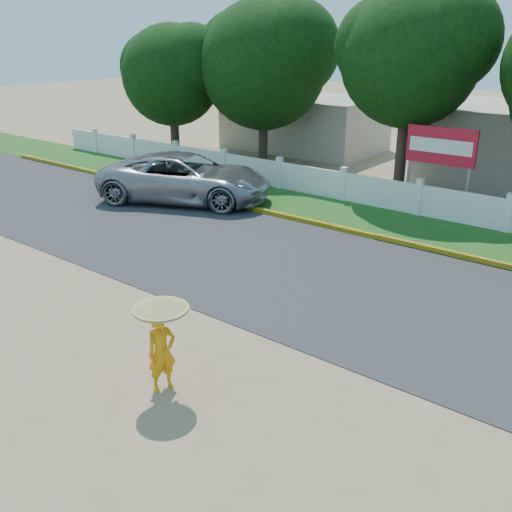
{
  "coord_description": "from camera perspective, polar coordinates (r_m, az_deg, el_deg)",
  "views": [
    {
      "loc": [
        7.39,
        -7.43,
        6.02
      ],
      "look_at": [
        0.0,
        2.0,
        1.3
      ],
      "focal_mm": 40.0,
      "sensor_mm": 36.0,
      "label": 1
    }
  ],
  "objects": [
    {
      "name": "road",
      "position": [
        15.27,
        5.8,
        -1.8
      ],
      "size": [
        60.0,
        7.0,
        0.02
      ],
      "primitive_type": "cube",
      "color": "#38383A",
      "rests_on": "ground"
    },
    {
      "name": "curb",
      "position": [
        18.15,
        11.87,
        1.92
      ],
      "size": [
        40.0,
        0.18,
        0.16
      ],
      "primitive_type": "cube",
      "color": "yellow",
      "rests_on": "ground"
    },
    {
      "name": "vehicle",
      "position": [
        21.87,
        -7.08,
        7.78
      ],
      "size": [
        7.1,
        5.35,
        1.79
      ],
      "primitive_type": "imported",
      "rotation": [
        0.0,
        0.0,
        1.99
      ],
      "color": "#95989C",
      "rests_on": "ground"
    },
    {
      "name": "grass_verge",
      "position": [
        19.64,
        14.11,
        3.03
      ],
      "size": [
        60.0,
        3.5,
        0.03
      ],
      "primitive_type": "cube",
      "color": "#2D601E",
      "rests_on": "ground"
    },
    {
      "name": "monk_with_parasol",
      "position": [
        10.12,
        -9.47,
        -7.28
      ],
      "size": [
        1.01,
        1.01,
        1.84
      ],
      "color": "orange",
      "rests_on": "ground"
    },
    {
      "name": "billboard",
      "position": [
        21.36,
        17.97,
        10.01
      ],
      "size": [
        2.5,
        0.13,
        2.95
      ],
      "color": "gray",
      "rests_on": "ground"
    },
    {
      "name": "building_far",
      "position": [
        31.97,
        4.83,
        13.11
      ],
      "size": [
        8.0,
        5.0,
        2.8
      ],
      "primitive_type": "cube",
      "color": "#B7AD99",
      "rests_on": "ground"
    },
    {
      "name": "ground",
      "position": [
        12.09,
        -5.93,
        -8.5
      ],
      "size": [
        120.0,
        120.0,
        0.0
      ],
      "primitive_type": "plane",
      "color": "#9E8460",
      "rests_on": "ground"
    },
    {
      "name": "fence",
      "position": [
        20.78,
        15.93,
        5.4
      ],
      "size": [
        40.0,
        0.1,
        1.1
      ],
      "primitive_type": "cube",
      "color": "silver",
      "rests_on": "ground"
    }
  ]
}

